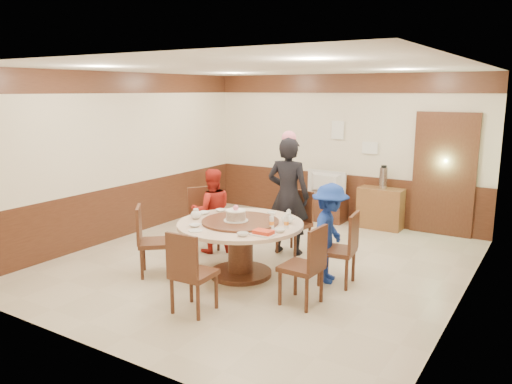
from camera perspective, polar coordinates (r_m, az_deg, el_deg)
The scene contains 32 objects.
room at distance 7.16m, azimuth 0.75°, elevation 0.10°, with size 6.00×6.04×2.84m.
banquet_table at distance 6.80m, azimuth -1.79°, elevation -5.26°, with size 1.71×1.71×0.78m.
chair_0 at distance 6.66m, azimuth 9.40°, elevation -7.86°, with size 0.50×0.49×0.97m.
chair_1 at distance 7.82m, azimuth 4.40°, elevation -4.78°, with size 0.52×0.52×0.97m.
chair_2 at distance 8.06m, azimuth -5.97°, elevation -4.30°, with size 0.62×0.62×0.97m.
chair_3 at distance 7.04m, azimuth -11.56°, elevation -6.85°, with size 0.62×0.62×0.97m.
chair_4 at distance 5.83m, azimuth -7.21°, elevation -10.67°, with size 0.46×0.47×0.97m.
chair_5 at distance 6.01m, azimuth 5.35°, elevation -9.94°, with size 0.47×0.46×0.97m.
person_standing at distance 7.66m, azimuth 3.70°, elevation -0.46°, with size 0.66×0.43×1.82m, color black.
person_red at distance 7.79m, azimuth -5.08°, elevation -2.14°, with size 0.64×0.50×1.32m, color #B02117.
person_blue at distance 6.63m, azimuth 8.41°, elevation -4.67°, with size 0.85×0.49×1.32m, color #183699.
birthday_cake at distance 6.70m, azimuth -2.32°, elevation -2.66°, with size 0.33×0.33×0.22m.
teapot_left at distance 6.96m, azimuth -6.86°, elevation -2.59°, with size 0.17×0.15×0.13m, color white.
teapot_right at distance 6.69m, azimuth 3.60°, elevation -3.11°, with size 0.17×0.15×0.13m, color white.
bowl_0 at distance 7.35m, azimuth -4.07°, elevation -2.10°, with size 0.14×0.14×0.04m, color white.
bowl_1 at distance 6.12m, azimuth -1.52°, elevation -4.86°, with size 0.14×0.14×0.04m, color white.
bowl_2 at distance 6.57m, azimuth -6.99°, elevation -3.83°, with size 0.15×0.15×0.04m, color white.
bowl_3 at distance 6.29m, azimuth 2.71°, elevation -4.42°, with size 0.14×0.14×0.05m, color white.
bowl_4 at distance 7.21m, azimuth -5.95°, elevation -2.39°, with size 0.16×0.16×0.04m, color white.
bowl_5 at distance 7.15m, azimuth 1.81°, elevation -2.45°, with size 0.13×0.13×0.04m, color white.
saucer_near at distance 6.38m, azimuth -6.94°, elevation -4.40°, with size 0.18×0.18×0.01m, color white.
saucer_far at distance 6.93m, azimuth 3.60°, elevation -3.04°, with size 0.18×0.18×0.01m, color white.
shrimp_platter at distance 6.15m, azimuth 0.84°, elevation -4.70°, with size 0.30×0.20×0.06m.
bottle_0 at distance 6.44m, azimuth 1.82°, elevation -3.48°, with size 0.06×0.06×0.16m, color silver.
bottle_1 at distance 6.45m, azimuth 3.50°, elevation -3.49°, with size 0.06×0.06×0.16m, color silver.
bottle_2 at distance 6.75m, azimuth 3.75°, elevation -2.81°, with size 0.06×0.06×0.16m, color silver.
tv_stand at distance 9.82m, azimuth 7.77°, elevation -1.78°, with size 0.85×0.45×0.50m, color #482516.
television at distance 9.72m, azimuth 7.84°, elevation 1.00°, with size 0.82×0.11×0.47m, color #939396.
side_cabinet at distance 9.44m, azimuth 14.05°, elevation -1.80°, with size 0.80×0.40×0.75m, color brown.
thermos at distance 9.32m, azimuth 14.35°, elevation 1.56°, with size 0.15×0.15×0.38m, color silver.
notice_left at distance 9.72m, azimuth 9.31°, elevation 6.99°, with size 0.25×0.00×0.35m, color white.
notice_right at distance 9.52m, azimuth 12.87°, elevation 4.94°, with size 0.30×0.00×0.22m, color white.
Camera 1 is at (3.65, -5.98, 2.50)m, focal length 35.00 mm.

